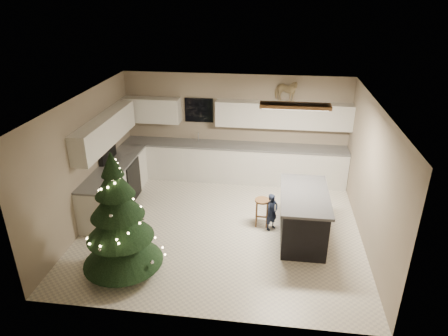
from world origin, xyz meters
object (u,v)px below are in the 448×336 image
Objects in this scene: island at (303,216)px; rocking_horse at (286,91)px; christmas_tree at (119,226)px; toddler at (272,212)px; bar_stool at (262,206)px.

rocking_horse is (-0.42, 2.49, 1.79)m from island.
island is 2.56× the size of rocking_horse.
christmas_tree is (-3.06, -1.43, 0.43)m from island.
toddler is at bearing 33.62° from christmas_tree.
island is 2.94× the size of bar_stool.
island is 2.18× the size of toddler.
bar_stool is 2.85m from rocking_horse.
rocking_horse is at bearing 80.14° from bar_stool.
christmas_tree reaches higher than bar_stool.
island is 0.77× the size of christmas_tree.
toddler is at bearing -34.45° from bar_stool.
toddler reaches higher than bar_stool.
bar_stool is 0.74× the size of toddler.
island reaches higher than bar_stool.
toddler is (-0.59, 0.21, -0.09)m from island.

